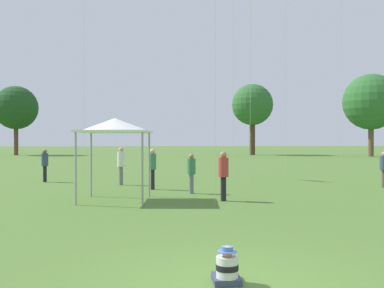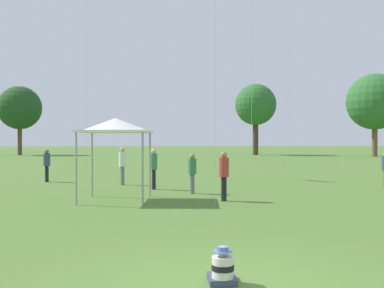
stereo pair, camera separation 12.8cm
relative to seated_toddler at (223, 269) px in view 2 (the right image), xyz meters
name	(u,v)px [view 2 (the right image)]	position (x,y,z in m)	size (l,w,h in m)	color
ground_plane	(229,287)	(0.08, -0.15, -0.23)	(300.00, 300.00, 0.00)	#4C702D
seated_toddler	(223,269)	(0.00, 0.00, 0.00)	(0.42, 0.53, 0.58)	#383D56
person_standing_1	(154,165)	(-1.26, 13.13, 0.87)	(0.44, 0.44, 1.81)	black
person_standing_2	(192,170)	(0.34, 11.50, 0.74)	(0.49, 0.49, 1.63)	slate
person_standing_3	(122,162)	(-2.81, 15.25, 0.87)	(0.45, 0.45, 1.83)	slate
person_standing_5	(224,171)	(1.32, 9.19, 0.83)	(0.42, 0.42, 1.78)	black
person_standing_6	(47,162)	(-6.90, 17.10, 0.79)	(0.48, 0.48, 1.71)	black
canopy_tent	(116,126)	(-2.58, 9.60, 2.47)	(2.70, 2.70, 2.99)	white
distant_tree_0	(20,108)	(-21.27, 59.45, 6.57)	(6.22, 6.22, 9.94)	brown
distant_tree_1	(375,102)	(27.19, 50.51, 6.98)	(7.37, 7.37, 10.92)	brown
distant_tree_2	(256,105)	(12.84, 57.86, 7.06)	(6.02, 6.02, 10.37)	#473323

